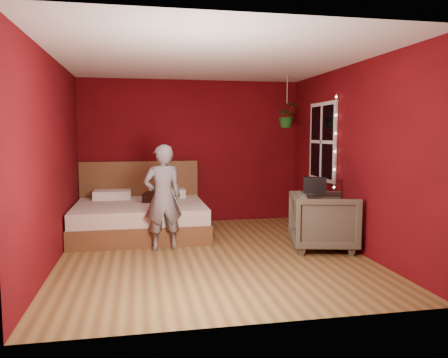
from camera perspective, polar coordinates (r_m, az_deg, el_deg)
floor at (r=6.04m, az=-1.63°, el=-9.74°), size 4.50×4.50×0.00m
room_walls at (r=5.81m, az=-1.68°, el=6.39°), size 4.04×4.54×2.62m
window at (r=7.24m, az=12.72°, el=4.75°), size 0.05×0.97×1.27m
fairy_lights at (r=6.76m, az=14.31°, el=4.64°), size 0.04×0.04×1.45m
bed at (r=7.28m, az=-10.88°, el=-4.73°), size 2.07×1.76×1.14m
person at (r=6.17m, az=-7.99°, el=-2.41°), size 0.60×0.44×1.49m
armchair at (r=6.36m, az=12.87°, el=-5.37°), size 1.05×1.03×0.81m
handbag at (r=6.23m, az=11.81°, el=-0.78°), size 0.35×0.27×0.22m
throw_pillow at (r=7.30m, az=-8.73°, el=-2.31°), size 0.50×0.50×0.15m
hanging_plant at (r=7.61m, az=8.20°, el=8.20°), size 0.42×0.38×0.87m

